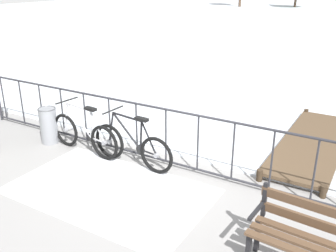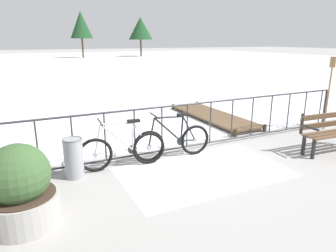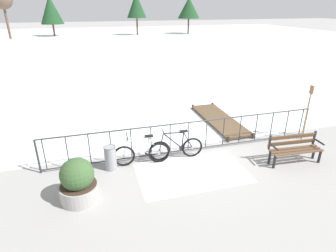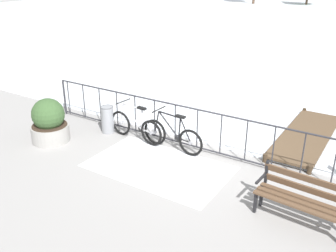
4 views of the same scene
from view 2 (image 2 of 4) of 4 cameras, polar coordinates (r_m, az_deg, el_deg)
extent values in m
plane|color=gray|center=(6.98, 3.49, -4.42)|extent=(160.00, 160.00, 0.00)
cube|color=silver|center=(34.32, -21.06, 10.76)|extent=(80.00, 56.00, 0.03)
cube|color=white|center=(5.88, 6.65, -8.46)|extent=(3.12, 1.88, 0.01)
cylinder|color=#2D2D33|center=(6.69, 3.64, 4.05)|extent=(9.00, 0.04, 0.04)
cylinder|color=#2D2D33|center=(6.95, 3.50, -3.81)|extent=(9.00, 0.04, 0.04)
cylinder|color=#2D2D33|center=(9.80, 27.11, 2.97)|extent=(0.06, 0.06, 1.05)
cylinder|color=#2D2D33|center=(5.97, -23.16, -3.51)|extent=(0.03, 0.03, 0.97)
cylinder|color=#2D2D33|center=(6.02, -17.32, -2.77)|extent=(0.03, 0.03, 0.97)
cylinder|color=#2D2D33|center=(6.14, -11.64, -2.03)|extent=(0.03, 0.03, 0.97)
cylinder|color=#2D2D33|center=(6.31, -6.23, -1.30)|extent=(0.03, 0.03, 0.97)
cylinder|color=#2D2D33|center=(6.53, -1.14, -0.60)|extent=(0.03, 0.03, 0.97)
cylinder|color=#2D2D33|center=(6.81, 3.57, 0.04)|extent=(0.03, 0.03, 0.97)
cylinder|color=#2D2D33|center=(7.12, 7.89, 0.64)|extent=(0.03, 0.03, 0.97)
cylinder|color=#2D2D33|center=(7.48, 11.82, 1.18)|extent=(0.03, 0.03, 0.97)
cylinder|color=#2D2D33|center=(7.86, 15.38, 1.66)|extent=(0.03, 0.03, 0.97)
cylinder|color=#2D2D33|center=(8.28, 18.60, 2.09)|extent=(0.03, 0.03, 0.97)
cylinder|color=#2D2D33|center=(8.72, 21.50, 2.47)|extent=(0.03, 0.03, 0.97)
cylinder|color=#2D2D33|center=(9.18, 24.12, 2.81)|extent=(0.03, 0.03, 0.97)
cylinder|color=#2D2D33|center=(9.65, 26.49, 3.11)|extent=(0.03, 0.03, 0.97)
torus|color=black|center=(6.10, -3.59, -4.15)|extent=(0.66, 0.12, 0.66)
cylinder|color=gray|center=(6.10, -3.59, -4.15)|extent=(0.08, 0.07, 0.08)
torus|color=black|center=(5.89, -13.40, -5.30)|extent=(0.66, 0.12, 0.66)
cylinder|color=gray|center=(5.89, -13.40, -5.30)|extent=(0.08, 0.07, 0.08)
cylinder|color=#B2B2B7|center=(5.93, -6.54, -1.92)|extent=(0.08, 0.04, 0.53)
cylinder|color=#B2B2B7|center=(5.86, -9.52, -2.10)|extent=(0.61, 0.09, 0.59)
cylinder|color=#B2B2B7|center=(5.79, -9.44, 0.42)|extent=(0.63, 0.09, 0.07)
cylinder|color=#B2B2B7|center=(6.05, -5.11, -4.25)|extent=(0.34, 0.06, 0.05)
cylinder|color=#B2B2B7|center=(5.97, -4.97, -1.84)|extent=(0.32, 0.06, 0.56)
cylinder|color=#B2B2B7|center=(5.81, -12.96, -2.56)|extent=(0.16, 0.05, 0.59)
cube|color=black|center=(5.85, -6.43, 0.95)|extent=(0.25, 0.12, 0.05)
cylinder|color=black|center=(5.72, -12.55, 0.74)|extent=(0.07, 0.52, 0.03)
cylinder|color=black|center=(6.01, -6.65, -4.35)|extent=(0.18, 0.04, 0.18)
torus|color=black|center=(6.61, 5.03, -2.61)|extent=(0.66, 0.10, 0.66)
cylinder|color=gray|center=(6.61, 5.03, -2.61)|extent=(0.08, 0.06, 0.08)
torus|color=black|center=(6.21, -3.58, -3.81)|extent=(0.66, 0.10, 0.66)
cylinder|color=gray|center=(6.21, -3.58, -3.81)|extent=(0.08, 0.06, 0.08)
cylinder|color=black|center=(6.39, 2.60, -0.54)|extent=(0.08, 0.04, 0.53)
cylinder|color=black|center=(6.26, -0.01, -0.72)|extent=(0.61, 0.07, 0.59)
cylinder|color=black|center=(6.19, 0.17, 1.65)|extent=(0.63, 0.07, 0.07)
cylinder|color=black|center=(6.53, 3.73, -2.71)|extent=(0.34, 0.05, 0.05)
cylinder|color=black|center=(6.46, 3.94, -0.46)|extent=(0.32, 0.05, 0.56)
cylinder|color=black|center=(6.13, -3.08, -1.18)|extent=(0.16, 0.04, 0.59)
cube|color=black|center=(6.32, 2.80, 2.14)|extent=(0.25, 0.11, 0.05)
cylinder|color=black|center=(6.06, -2.56, 1.96)|extent=(0.06, 0.52, 0.03)
cylinder|color=black|center=(6.46, 2.40, -2.81)|extent=(0.18, 0.03, 0.18)
cube|color=brown|center=(7.73, 27.95, -0.85)|extent=(1.60, 0.22, 0.04)
cube|color=brown|center=(7.64, 28.81, -1.15)|extent=(1.60, 0.22, 0.04)
cube|color=brown|center=(7.76, 27.55, 0.33)|extent=(1.60, 0.17, 0.12)
cube|color=brown|center=(7.71, 27.74, 1.76)|extent=(1.60, 0.17, 0.12)
cube|color=black|center=(7.06, 25.45, -3.86)|extent=(0.05, 0.06, 0.44)
cube|color=black|center=(7.23, 23.93, -3.25)|extent=(0.05, 0.06, 0.44)
cube|color=black|center=(7.18, 23.66, 0.39)|extent=(0.05, 0.05, 0.45)
cube|color=black|center=(7.02, 25.07, -0.31)|extent=(0.07, 0.40, 0.04)
cylinder|color=#9E9B96|center=(4.68, -25.34, -13.87)|extent=(0.95, 0.95, 0.42)
cylinder|color=#38281E|center=(4.58, -25.66, -11.48)|extent=(0.87, 0.87, 0.02)
sphere|color=#38562D|center=(4.47, -26.11, -8.09)|extent=(0.81, 0.81, 0.81)
cylinder|color=gray|center=(5.76, -17.16, -5.77)|extent=(0.34, 0.34, 0.72)
torus|color=#545558|center=(5.64, -17.45, -2.37)|extent=(0.35, 0.35, 0.02)
cylinder|color=#937047|center=(9.41, 27.59, 4.46)|extent=(0.04, 0.04, 1.70)
cube|color=#937047|center=(9.29, 28.38, 10.44)|extent=(0.03, 0.16, 0.28)
cube|color=brown|center=(9.69, 8.33, 1.96)|extent=(1.10, 3.51, 0.06)
cylinder|color=#3C2E20|center=(8.05, 12.44, -1.25)|extent=(0.10, 0.10, 0.20)
cylinder|color=#3C2E20|center=(8.69, 17.57, -0.38)|extent=(0.10, 0.10, 0.20)
cylinder|color=#3C2E20|center=(10.92, 0.96, 3.58)|extent=(0.10, 0.10, 0.20)
cylinder|color=#3C2E20|center=(11.40, 5.41, 4.03)|extent=(0.10, 0.10, 0.20)
cylinder|color=brown|center=(46.63, -5.08, 15.24)|extent=(0.25, 0.25, 4.03)
cone|color=#193D1E|center=(46.66, -5.14, 17.66)|extent=(3.50, 3.50, 3.13)
cylinder|color=brown|center=(44.66, -15.68, 14.89)|extent=(0.25, 0.25, 4.30)
cone|color=#193D1E|center=(44.70, -15.89, 17.69)|extent=(2.96, 2.96, 3.52)
camera|label=1|loc=(6.42, 61.40, 14.23)|focal=40.24mm
camera|label=3|loc=(2.81, 149.52, 33.42)|focal=29.82mm
camera|label=4|loc=(7.43, 80.32, 16.56)|focal=39.83mm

